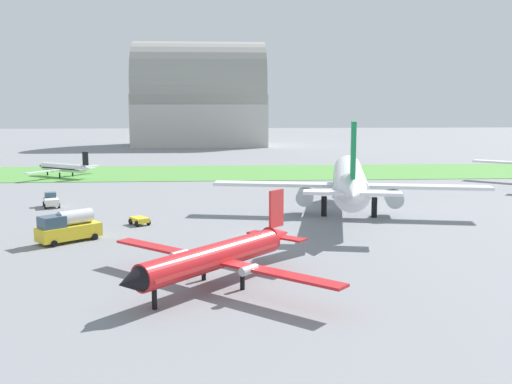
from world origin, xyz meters
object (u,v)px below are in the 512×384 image
(fuel_truck_near_gate, at_px, (68,227))
(baggage_cart_midfield, at_px, (139,220))
(airplane_taxiing_turboprop, at_px, (64,168))
(airplane_foreground_turboprop, at_px, (217,256))
(pushback_tug_by_runway, at_px, (51,200))
(airplane_midfield_jet, at_px, (349,181))

(fuel_truck_near_gate, distance_m, baggage_cart_midfield, 10.58)
(baggage_cart_midfield, bearing_deg, airplane_taxiing_turboprop, -10.66)
(fuel_truck_near_gate, bearing_deg, airplane_foreground_turboprop, 92.48)
(airplane_taxiing_turboprop, xyz_separation_m, fuel_truck_near_gate, (14.37, -56.46, -0.35))
(airplane_taxiing_turboprop, height_order, fuel_truck_near_gate, airplane_taxiing_turboprop)
(airplane_foreground_turboprop, height_order, pushback_tug_by_runway, airplane_foreground_turboprop)
(baggage_cart_midfield, relative_size, pushback_tug_by_runway, 0.74)
(pushback_tug_by_runway, bearing_deg, airplane_foreground_turboprop, -169.21)
(fuel_truck_near_gate, relative_size, baggage_cart_midfield, 2.20)
(airplane_foreground_turboprop, distance_m, fuel_truck_near_gate, 22.66)
(airplane_midfield_jet, height_order, fuel_truck_near_gate, airplane_midfield_jet)
(airplane_foreground_turboprop, relative_size, baggage_cart_midfield, 6.06)
(baggage_cart_midfield, distance_m, pushback_tug_by_runway, 19.40)
(pushback_tug_by_runway, bearing_deg, airplane_taxiing_turboprop, -9.31)
(fuel_truck_near_gate, relative_size, pushback_tug_by_runway, 1.62)
(airplane_foreground_turboprop, relative_size, fuel_truck_near_gate, 2.76)
(airplane_taxiing_turboprop, bearing_deg, baggage_cart_midfield, 149.30)
(airplane_midfield_jet, relative_size, pushback_tug_by_runway, 8.76)
(airplane_midfield_jet, bearing_deg, fuel_truck_near_gate, 123.24)
(airplane_taxiing_turboprop, relative_size, fuel_truck_near_gate, 2.30)
(airplane_foreground_turboprop, bearing_deg, baggage_cart_midfield, -117.90)
(fuel_truck_near_gate, xyz_separation_m, pushback_tug_by_runway, (-7.67, 21.93, -0.67))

